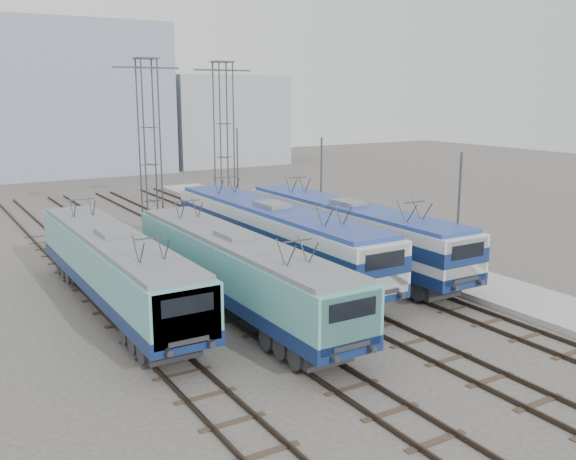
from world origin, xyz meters
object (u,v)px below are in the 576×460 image
(locomotive_far_right, at_px, (350,229))
(mast_rear, at_px, (238,172))
(mast_front, at_px, (458,224))
(locomotive_center_left, at_px, (237,268))
(catenary_tower_west, at_px, (150,140))
(locomotive_far_left, at_px, (115,266))
(catenary_tower_east, at_px, (224,135))
(mast_mid, at_px, (321,192))
(locomotive_center_right, at_px, (274,233))

(locomotive_far_right, xyz_separation_m, mast_rear, (1.85, 17.65, 1.21))
(mast_front, relative_size, mast_rear, 1.00)
(locomotive_center_left, relative_size, catenary_tower_west, 1.45)
(locomotive_far_left, xyz_separation_m, locomotive_far_right, (13.50, 0.55, 0.12))
(locomotive_center_left, xyz_separation_m, mast_front, (10.85, -2.55, 1.33))
(catenary_tower_west, xyz_separation_m, catenary_tower_east, (6.50, 2.00, 0.00))
(locomotive_center_left, bearing_deg, mast_mid, 41.06)
(mast_mid, xyz_separation_m, mast_rear, (0.00, 12.00, 0.00))
(locomotive_center_right, xyz_separation_m, mast_mid, (6.35, 4.93, 1.11))
(mast_mid, distance_m, mast_rear, 12.00)
(mast_rear, bearing_deg, locomotive_center_left, -116.83)
(locomotive_far_right, relative_size, mast_mid, 2.57)
(catenary_tower_west, bearing_deg, mast_rear, 24.94)
(locomotive_far_left, bearing_deg, locomotive_center_right, 8.04)
(locomotive_center_left, height_order, locomotive_far_right, locomotive_far_right)
(catenary_tower_east, relative_size, mast_rear, 1.71)
(mast_rear, bearing_deg, catenary_tower_east, -136.40)
(locomotive_center_left, distance_m, mast_front, 11.22)
(mast_mid, bearing_deg, mast_front, -90.00)
(locomotive_far_left, relative_size, locomotive_far_right, 0.97)
(locomotive_center_right, height_order, mast_mid, mast_mid)
(locomotive_far_right, bearing_deg, catenary_tower_east, 90.91)
(locomotive_far_right, xyz_separation_m, mast_mid, (1.85, 5.65, 1.21))
(locomotive_far_left, xyz_separation_m, mast_front, (15.35, -5.80, 1.33))
(locomotive_far_right, bearing_deg, mast_front, -73.75)
(locomotive_far_right, relative_size, mast_rear, 2.57)
(locomotive_center_left, relative_size, mast_mid, 2.48)
(locomotive_far_left, relative_size, catenary_tower_west, 1.45)
(catenary_tower_east, relative_size, mast_front, 1.71)
(mast_front, xyz_separation_m, mast_rear, (0.00, 24.00, 0.00))
(mast_mid, bearing_deg, locomotive_far_right, -108.12)
(catenary_tower_west, height_order, mast_mid, catenary_tower_west)
(locomotive_far_left, distance_m, catenary_tower_east, 21.40)
(locomotive_far_left, distance_m, mast_front, 16.46)
(locomotive_center_right, bearing_deg, locomotive_center_left, -134.87)
(locomotive_far_left, relative_size, mast_front, 2.48)
(mast_rear, bearing_deg, mast_mid, -90.00)
(locomotive_far_left, distance_m, locomotive_center_left, 5.55)
(locomotive_far_left, xyz_separation_m, mast_mid, (15.35, 6.20, 1.33))
(locomotive_far_right, distance_m, mast_mid, 6.07)
(locomotive_center_right, relative_size, catenary_tower_east, 1.57)
(locomotive_far_left, bearing_deg, catenary_tower_east, 50.72)
(mast_mid, bearing_deg, catenary_tower_east, 101.86)
(mast_front, bearing_deg, mast_mid, 90.00)
(locomotive_center_left, bearing_deg, mast_front, -13.22)
(locomotive_center_right, height_order, catenary_tower_east, catenary_tower_east)
(locomotive_center_left, distance_m, mast_rear, 24.08)
(locomotive_center_left, height_order, mast_mid, mast_mid)
(locomotive_far_left, relative_size, locomotive_center_left, 1.00)
(catenary_tower_east, distance_m, mast_mid, 10.69)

